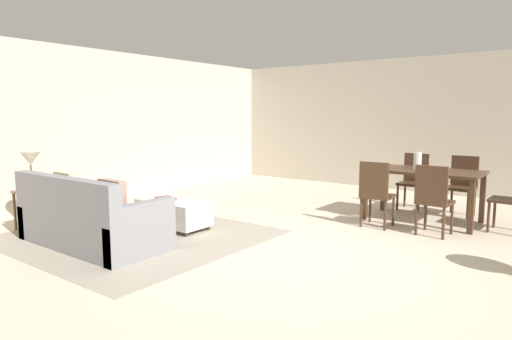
% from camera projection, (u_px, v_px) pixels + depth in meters
% --- Properties ---
extents(ground_plane, '(10.80, 10.80, 0.00)m').
position_uv_depth(ground_plane, '(296.00, 253.00, 5.04)').
color(ground_plane, beige).
extents(wall_back, '(9.00, 0.12, 2.70)m').
position_uv_depth(wall_back, '(430.00, 125.00, 8.83)').
color(wall_back, '#BCB2A0').
rests_on(wall_back, ground_plane).
extents(wall_left, '(0.12, 11.00, 2.70)m').
position_uv_depth(wall_left, '(98.00, 126.00, 7.96)').
color(wall_left, '#BCB2A0').
rests_on(wall_left, ground_plane).
extents(area_rug, '(3.00, 2.80, 0.01)m').
position_uv_depth(area_rug, '(137.00, 235.00, 5.75)').
color(area_rug, gray).
rests_on(area_rug, ground_plane).
extents(couch, '(1.94, 0.87, 0.86)m').
position_uv_depth(couch, '(89.00, 221.00, 5.29)').
color(couch, gray).
rests_on(couch, ground_plane).
extents(ottoman_table, '(1.02, 0.51, 0.39)m').
position_uv_depth(ottoman_table, '(173.00, 212.00, 6.11)').
color(ottoman_table, silver).
rests_on(ottoman_table, ground_plane).
extents(side_table, '(0.40, 0.40, 0.54)m').
position_uv_depth(side_table, '(33.00, 198.00, 6.00)').
color(side_table, brown).
rests_on(side_table, ground_plane).
extents(table_lamp, '(0.26, 0.26, 0.53)m').
position_uv_depth(table_lamp, '(30.00, 160.00, 5.94)').
color(table_lamp, brown).
rests_on(table_lamp, side_table).
extents(dining_table, '(1.58, 0.87, 0.76)m').
position_uv_depth(dining_table, '(423.00, 176.00, 6.47)').
color(dining_table, '#422B1C').
rests_on(dining_table, ground_plane).
extents(dining_chair_near_left, '(0.41, 0.41, 0.92)m').
position_uv_depth(dining_chair_near_left, '(376.00, 190.00, 6.10)').
color(dining_chair_near_left, '#422B1C').
rests_on(dining_chair_near_left, ground_plane).
extents(dining_chair_near_right, '(0.42, 0.42, 0.92)m').
position_uv_depth(dining_chair_near_right, '(433.00, 196.00, 5.67)').
color(dining_chair_near_right, '#422B1C').
rests_on(dining_chair_near_right, ground_plane).
extents(dining_chair_far_left, '(0.41, 0.41, 0.92)m').
position_uv_depth(dining_chair_far_left, '(414.00, 178.00, 7.32)').
color(dining_chair_far_left, '#422B1C').
rests_on(dining_chair_far_left, ground_plane).
extents(dining_chair_far_right, '(0.43, 0.43, 0.92)m').
position_uv_depth(dining_chair_far_right, '(462.00, 182.00, 6.87)').
color(dining_chair_far_right, '#422B1C').
rests_on(dining_chair_far_right, ground_plane).
extents(vase_centerpiece, '(0.11, 0.11, 0.25)m').
position_uv_depth(vase_centerpiece, '(418.00, 161.00, 6.46)').
color(vase_centerpiece, silver).
rests_on(vase_centerpiece, dining_table).
extents(book_on_ottoman, '(0.30, 0.25, 0.03)m').
position_uv_depth(book_on_ottoman, '(166.00, 198.00, 6.14)').
color(book_on_ottoman, maroon).
rests_on(book_on_ottoman, ottoman_table).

